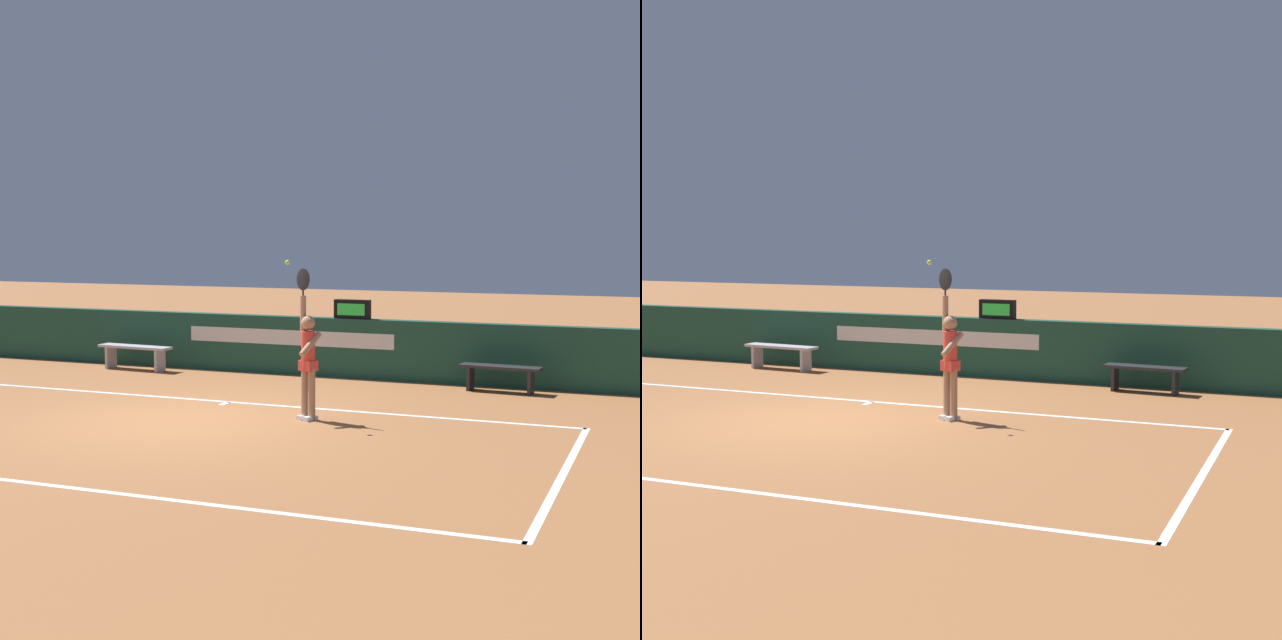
{
  "view_description": "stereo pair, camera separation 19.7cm",
  "coord_description": "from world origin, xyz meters",
  "views": [
    {
      "loc": [
        7.15,
        -12.3,
        2.91
      ],
      "look_at": [
        2.04,
        0.69,
        1.55
      ],
      "focal_mm": 52.6,
      "sensor_mm": 36.0,
      "label": 1
    },
    {
      "loc": [
        7.34,
        -12.22,
        2.91
      ],
      "look_at": [
        2.04,
        0.69,
        1.55
      ],
      "focal_mm": 52.6,
      "sensor_mm": 36.0,
      "label": 2
    }
  ],
  "objects": [
    {
      "name": "courtside_bench_far",
      "position": [
        4.08,
        4.3,
        0.36
      ],
      "size": [
        1.47,
        0.46,
        0.48
      ],
      "color": "#242528",
      "rests_on": "ground"
    },
    {
      "name": "tennis_player",
      "position": [
        1.81,
        0.77,
        0.96
      ],
      "size": [
        0.45,
        0.45,
        2.33
      ],
      "color": "#AA7B5B",
      "rests_on": "ground"
    },
    {
      "name": "court_lines",
      "position": [
        0.0,
        -1.01,
        0.0
      ],
      "size": [
        11.8,
        5.47,
        0.0
      ],
      "color": "white",
      "rests_on": "ground"
    },
    {
      "name": "back_wall",
      "position": [
        -0.0,
        4.89,
        0.58
      ],
      "size": [
        16.84,
        0.27,
        1.17
      ],
      "color": "#194332",
      "rests_on": "ground"
    },
    {
      "name": "tennis_ball",
      "position": [
        1.62,
        0.44,
        2.42
      ],
      "size": [
        0.07,
        0.07,
        0.07
      ],
      "color": "#C4E735"
    },
    {
      "name": "speed_display",
      "position": [
        1.06,
        4.89,
        1.35
      ],
      "size": [
        0.72,
        0.18,
        0.37
      ],
      "color": "black",
      "rests_on": "back_wall"
    },
    {
      "name": "ground_plane",
      "position": [
        0.0,
        0.0,
        0.0
      ],
      "size": [
        60.0,
        60.0,
        0.0
      ],
      "primitive_type": "plane",
      "color": "#9F6237"
    },
    {
      "name": "courtside_bench_near",
      "position": [
        -3.48,
        4.21,
        0.39
      ],
      "size": [
        1.67,
        0.48,
        0.5
      ],
      "color": "#B4ACBD",
      "rests_on": "ground"
    }
  ]
}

